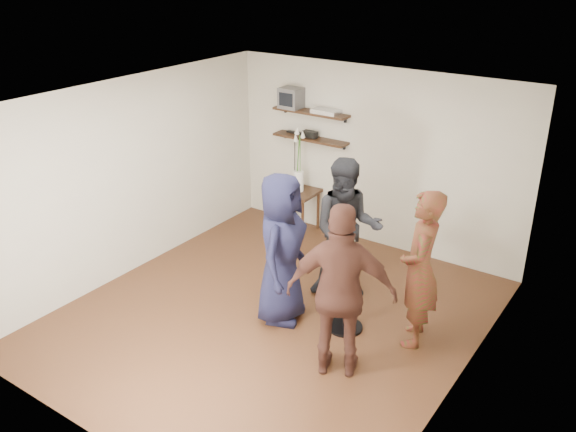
% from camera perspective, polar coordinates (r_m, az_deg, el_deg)
% --- Properties ---
extents(room, '(4.58, 5.08, 2.68)m').
position_cam_1_polar(room, '(6.78, -1.62, -0.06)').
color(room, '#432315').
rests_on(room, ground).
extents(shelf_upper, '(1.20, 0.25, 0.04)m').
position_cam_1_polar(shelf_upper, '(9.00, 2.14, 9.69)').
color(shelf_upper, black).
rests_on(shelf_upper, room).
extents(shelf_lower, '(1.20, 0.25, 0.04)m').
position_cam_1_polar(shelf_lower, '(9.11, 2.11, 7.24)').
color(shelf_lower, black).
rests_on(shelf_lower, room).
extents(crt_monitor, '(0.32, 0.30, 0.30)m').
position_cam_1_polar(crt_monitor, '(9.14, 0.34, 11.00)').
color(crt_monitor, '#59595B').
rests_on(crt_monitor, shelf_upper).
extents(dvd_deck, '(0.40, 0.24, 0.06)m').
position_cam_1_polar(dvd_deck, '(8.86, 3.59, 9.74)').
color(dvd_deck, silver).
rests_on(dvd_deck, shelf_upper).
extents(radio, '(0.22, 0.10, 0.10)m').
position_cam_1_polar(radio, '(9.09, 2.10, 7.65)').
color(radio, black).
rests_on(radio, shelf_lower).
extents(power_strip, '(0.30, 0.05, 0.03)m').
position_cam_1_polar(power_strip, '(9.29, 0.71, 7.81)').
color(power_strip, black).
rests_on(power_strip, shelf_lower).
extents(side_table, '(0.56, 0.56, 0.66)m').
position_cam_1_polar(side_table, '(9.31, 1.00, 1.75)').
color(side_table, black).
rests_on(side_table, room).
extents(vase_lilies, '(0.20, 0.20, 1.03)m').
position_cam_1_polar(vase_lilies, '(9.15, 1.01, 4.26)').
color(vase_lilies, white).
rests_on(vase_lilies, side_table).
extents(drinks_table, '(0.53, 0.53, 0.96)m').
position_cam_1_polar(drinks_table, '(6.89, 5.55, -6.12)').
color(drinks_table, black).
rests_on(drinks_table, room).
extents(wine_glass_fl, '(0.07, 0.07, 0.20)m').
position_cam_1_polar(wine_glass_fl, '(6.67, 5.15, -2.46)').
color(wine_glass_fl, silver).
rests_on(wine_glass_fl, drinks_table).
extents(wine_glass_fr, '(0.07, 0.07, 0.20)m').
position_cam_1_polar(wine_glass_fr, '(6.60, 6.01, -2.79)').
color(wine_glass_fr, silver).
rests_on(wine_glass_fr, drinks_table).
extents(wine_glass_bl, '(0.07, 0.07, 0.21)m').
position_cam_1_polar(wine_glass_bl, '(6.72, 5.83, -2.25)').
color(wine_glass_bl, silver).
rests_on(wine_glass_bl, drinks_table).
extents(wine_glass_br, '(0.07, 0.07, 0.20)m').
position_cam_1_polar(wine_glass_br, '(6.66, 5.97, -2.56)').
color(wine_glass_br, silver).
rests_on(wine_glass_br, drinks_table).
extents(person_plaid, '(0.61, 0.76, 1.79)m').
position_cam_1_polar(person_plaid, '(6.68, 12.25, -4.88)').
color(person_plaid, '#A61328').
rests_on(person_plaid, room).
extents(person_dark, '(1.10, 1.03, 1.80)m').
position_cam_1_polar(person_dark, '(7.45, 5.53, -1.26)').
color(person_dark, black).
rests_on(person_dark, room).
extents(person_navy, '(0.80, 1.01, 1.81)m').
position_cam_1_polar(person_navy, '(6.94, -0.64, -3.07)').
color(person_navy, black).
rests_on(person_navy, room).
extents(person_brown, '(1.19, 0.87, 1.87)m').
position_cam_1_polar(person_brown, '(6.06, 5.02, -7.15)').
color(person_brown, '#4A2820').
rests_on(person_brown, room).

